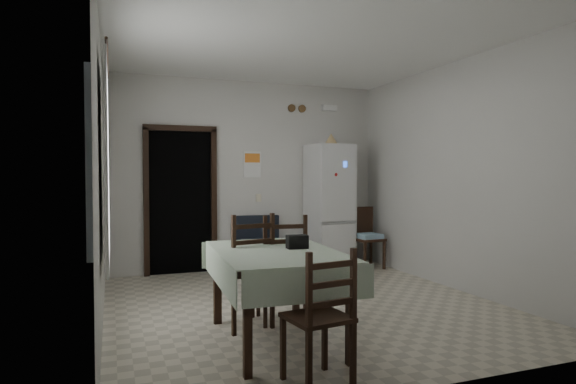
{
  "coord_description": "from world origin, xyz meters",
  "views": [
    {
      "loc": [
        -2.01,
        -4.95,
        1.45
      ],
      "look_at": [
        0.0,
        0.5,
        1.25
      ],
      "focal_mm": 30.0,
      "sensor_mm": 36.0,
      "label": 1
    }
  ],
  "objects_px": {
    "dining_chair_far_right": "(281,267)",
    "dining_chair_near_head": "(317,315)",
    "navy_seat": "(261,244)",
    "corner_chair": "(368,238)",
    "fridge": "(329,206)",
    "dining_chair_far_left": "(244,269)",
    "dining_table": "(276,296)"
  },
  "relations": [
    {
      "from": "dining_chair_far_right",
      "to": "dining_chair_near_head",
      "type": "bearing_deg",
      "value": 87.5
    },
    {
      "from": "navy_seat",
      "to": "corner_chair",
      "type": "xyz_separation_m",
      "value": [
        1.66,
        -0.3,
        0.06
      ]
    },
    {
      "from": "navy_seat",
      "to": "corner_chair",
      "type": "bearing_deg",
      "value": -3.13
    },
    {
      "from": "dining_chair_far_right",
      "to": "dining_chair_near_head",
      "type": "xyz_separation_m",
      "value": [
        -0.25,
        -1.46,
        -0.06
      ]
    },
    {
      "from": "fridge",
      "to": "navy_seat",
      "type": "distance_m",
      "value": 1.25
    },
    {
      "from": "dining_chair_far_left",
      "to": "dining_chair_near_head",
      "type": "xyz_separation_m",
      "value": [
        0.15,
        -1.42,
        -0.07
      ]
    },
    {
      "from": "fridge",
      "to": "dining_table",
      "type": "relative_size",
      "value": 1.26
    },
    {
      "from": "navy_seat",
      "to": "corner_chair",
      "type": "relative_size",
      "value": 0.87
    },
    {
      "from": "fridge",
      "to": "dining_chair_far_left",
      "type": "distance_m",
      "value": 3.21
    },
    {
      "from": "corner_chair",
      "to": "dining_chair_near_head",
      "type": "height_order",
      "value": "dining_chair_near_head"
    },
    {
      "from": "dining_chair_far_left",
      "to": "dining_chair_far_right",
      "type": "bearing_deg",
      "value": 174.54
    },
    {
      "from": "dining_table",
      "to": "dining_chair_far_left",
      "type": "height_order",
      "value": "dining_chair_far_left"
    },
    {
      "from": "fridge",
      "to": "dining_chair_far_right",
      "type": "distance_m",
      "value": 2.93
    },
    {
      "from": "navy_seat",
      "to": "dining_chair_far_right",
      "type": "xyz_separation_m",
      "value": [
        -0.52,
        -2.39,
        0.12
      ]
    },
    {
      "from": "dining_chair_far_left",
      "to": "fridge",
      "type": "bearing_deg",
      "value": -142.13
    },
    {
      "from": "fridge",
      "to": "dining_chair_far_left",
      "type": "height_order",
      "value": "fridge"
    },
    {
      "from": "fridge",
      "to": "corner_chair",
      "type": "relative_size",
      "value": 2.04
    },
    {
      "from": "corner_chair",
      "to": "dining_chair_far_right",
      "type": "bearing_deg",
      "value": -141.05
    },
    {
      "from": "dining_table",
      "to": "dining_chair_near_head",
      "type": "xyz_separation_m",
      "value": [
        -0.0,
        -0.9,
        0.08
      ]
    },
    {
      "from": "dining_chair_far_right",
      "to": "dining_chair_far_left",
      "type": "bearing_deg",
      "value": 13.71
    },
    {
      "from": "fridge",
      "to": "dining_chair_near_head",
      "type": "relative_size",
      "value": 2.01
    },
    {
      "from": "corner_chair",
      "to": "fridge",
      "type": "bearing_deg",
      "value": 145.71
    },
    {
      "from": "corner_chair",
      "to": "dining_table",
      "type": "xyz_separation_m",
      "value": [
        -2.42,
        -2.65,
        -0.07
      ]
    },
    {
      "from": "dining_chair_far_left",
      "to": "dining_chair_far_right",
      "type": "distance_m",
      "value": 0.4
    },
    {
      "from": "fridge",
      "to": "dining_table",
      "type": "bearing_deg",
      "value": -126.97
    },
    {
      "from": "dining_chair_far_left",
      "to": "dining_chair_near_head",
      "type": "distance_m",
      "value": 1.43
    },
    {
      "from": "dining_chair_far_right",
      "to": "dining_chair_near_head",
      "type": "distance_m",
      "value": 1.49
    },
    {
      "from": "dining_table",
      "to": "dining_chair_far_right",
      "type": "height_order",
      "value": "dining_chair_far_right"
    },
    {
      "from": "fridge",
      "to": "dining_table",
      "type": "height_order",
      "value": "fridge"
    },
    {
      "from": "navy_seat",
      "to": "dining_chair_near_head",
      "type": "distance_m",
      "value": 3.93
    },
    {
      "from": "navy_seat",
      "to": "dining_table",
      "type": "distance_m",
      "value": 3.05
    },
    {
      "from": "corner_chair",
      "to": "dining_chair_near_head",
      "type": "distance_m",
      "value": 4.3
    }
  ]
}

